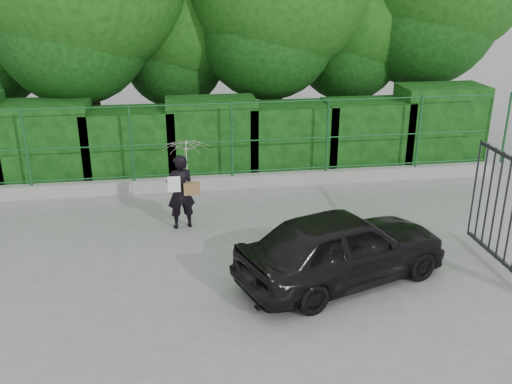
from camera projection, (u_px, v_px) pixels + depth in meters
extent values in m
plane|color=gray|center=(238.00, 283.00, 9.51)|extent=(80.00, 80.00, 0.00)
cube|color=#9E9E99|center=(216.00, 182.00, 13.61)|extent=(14.00, 0.25, 0.30)
cylinder|color=#154E22|center=(26.00, 148.00, 12.65)|extent=(0.06, 0.06, 1.80)
cylinder|color=#154E22|center=(131.00, 143.00, 12.97)|extent=(0.06, 0.06, 1.80)
cylinder|color=#154E22|center=(232.00, 139.00, 13.28)|extent=(0.06, 0.06, 1.80)
cylinder|color=#154E22|center=(327.00, 135.00, 13.60)|extent=(0.06, 0.06, 1.80)
cylinder|color=#154E22|center=(419.00, 132.00, 13.92)|extent=(0.06, 0.06, 1.80)
cylinder|color=#154E22|center=(506.00, 128.00, 14.23)|extent=(0.06, 0.06, 1.80)
cylinder|color=#154E22|center=(216.00, 172.00, 13.52)|extent=(13.60, 0.03, 0.03)
cylinder|color=#154E22|center=(215.00, 142.00, 13.25)|extent=(13.60, 0.03, 0.03)
cylinder|color=#154E22|center=(214.00, 104.00, 12.92)|extent=(13.60, 0.03, 0.03)
cube|color=black|center=(45.00, 143.00, 13.67)|extent=(2.20, 1.20, 2.00)
cube|color=black|center=(130.00, 145.00, 13.99)|extent=(2.20, 1.20, 1.76)
cube|color=black|center=(212.00, 138.00, 14.23)|extent=(2.20, 1.20, 1.95)
cube|color=black|center=(290.00, 138.00, 14.54)|extent=(2.20, 1.20, 1.76)
cube|color=black|center=(365.00, 135.00, 14.81)|extent=(2.20, 1.20, 1.79)
cube|color=black|center=(439.00, 125.00, 15.03)|extent=(2.20, 1.20, 2.12)
cylinder|color=black|center=(1.00, 89.00, 15.46)|extent=(0.36, 0.36, 3.75)
cylinder|color=black|center=(91.00, 78.00, 14.93)|extent=(0.36, 0.36, 4.50)
cylinder|color=black|center=(186.00, 89.00, 16.70)|extent=(0.36, 0.36, 3.25)
sphere|color=#14470F|center=(183.00, 20.00, 15.99)|extent=(3.90, 3.90, 3.90)
cylinder|color=black|center=(276.00, 76.00, 15.94)|extent=(0.36, 0.36, 4.25)
cylinder|color=black|center=(354.00, 82.00, 17.06)|extent=(0.36, 0.36, 3.50)
sphere|color=#14470F|center=(359.00, 9.00, 16.30)|extent=(4.20, 4.20, 4.20)
cylinder|color=black|center=(425.00, 62.00, 16.74)|extent=(0.36, 0.36, 4.75)
cube|color=#25252C|center=(497.00, 257.00, 10.05)|extent=(0.05, 2.00, 0.06)
cylinder|color=#25252C|center=(512.00, 215.00, 9.54)|extent=(0.04, 0.04, 1.90)
cylinder|color=#25252C|center=(504.00, 209.00, 9.77)|extent=(0.04, 0.04, 1.90)
cylinder|color=#25252C|center=(496.00, 204.00, 10.00)|extent=(0.04, 0.04, 1.90)
cylinder|color=#25252C|center=(488.00, 198.00, 10.23)|extent=(0.04, 0.04, 1.90)
cylinder|color=#25252C|center=(481.00, 193.00, 10.46)|extent=(0.04, 0.04, 1.90)
cylinder|color=#25252C|center=(474.00, 189.00, 10.69)|extent=(0.04, 0.04, 1.90)
imported|color=black|center=(181.00, 192.00, 11.32)|extent=(0.62, 0.47, 1.53)
imported|color=#F4CDD0|center=(187.00, 161.00, 11.16)|extent=(0.93, 0.95, 0.85)
cube|color=brown|center=(192.00, 188.00, 11.24)|extent=(0.32, 0.15, 0.24)
cube|color=white|center=(174.00, 184.00, 11.12)|extent=(0.25, 0.02, 0.32)
imported|color=black|center=(342.00, 247.00, 9.39)|extent=(3.92, 2.60, 1.24)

